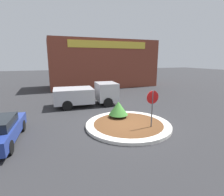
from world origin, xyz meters
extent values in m
plane|color=#2D2D30|center=(0.00, 0.00, 0.00)|extent=(120.00, 120.00, 0.00)
cylinder|color=silver|center=(0.00, 0.00, 0.09)|extent=(5.15, 5.15, 0.18)
cylinder|color=brown|center=(0.00, 0.00, 0.09)|extent=(4.22, 4.22, 0.18)
cylinder|color=#4C4C51|center=(1.01, -0.95, 1.16)|extent=(0.07, 0.07, 2.32)
cylinder|color=#B71414|center=(1.01, -0.95, 1.93)|extent=(0.75, 0.03, 0.75)
cylinder|color=brown|center=(-0.10, 1.31, 0.27)|extent=(0.08, 0.08, 0.18)
cone|color=#3D7F33|center=(-0.10, 1.31, 0.81)|extent=(1.28, 1.28, 0.90)
cube|color=#B2B2B7|center=(0.52, 5.64, 1.15)|extent=(1.87, 2.36, 1.58)
cube|color=#B2B2B7|center=(-2.41, 5.82, 0.97)|extent=(3.40, 2.58, 1.22)
cube|color=black|center=(1.13, 5.61, 1.43)|extent=(0.16, 2.02, 0.55)
cylinder|color=black|center=(0.43, 6.75, 0.40)|extent=(0.82, 0.31, 0.81)
cylinder|color=black|center=(0.29, 4.56, 0.40)|extent=(0.82, 0.31, 0.81)
cylinder|color=black|center=(-2.94, 6.95, 0.40)|extent=(0.82, 0.31, 0.81)
cylinder|color=black|center=(-3.07, 4.77, 0.40)|extent=(0.82, 0.31, 0.81)
cube|color=brown|center=(3.53, 16.25, 3.34)|extent=(15.23, 6.00, 6.67)
cube|color=gold|center=(3.53, 13.22, 5.86)|extent=(10.66, 0.08, 0.90)
cylinder|color=black|center=(-5.95, 1.48, 0.31)|extent=(0.26, 0.64, 0.62)
cylinder|color=black|center=(-6.17, -1.13, 0.31)|extent=(0.26, 0.64, 0.62)
camera|label=1|loc=(-4.46, -9.07, 4.02)|focal=28.00mm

